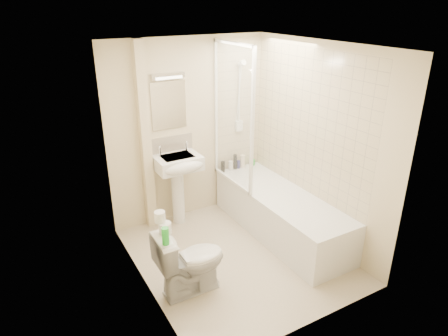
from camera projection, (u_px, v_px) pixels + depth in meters
floor at (237, 256)px, 4.72m from camera, size 2.50×2.50×0.00m
wall_back at (189, 131)px, 5.25m from camera, size 2.20×0.02×2.40m
wall_left at (139, 184)px, 3.75m from camera, size 0.02×2.50×2.40m
wall_right at (317, 145)px, 4.75m from camera, size 0.02×2.50×2.40m
ceiling at (240, 45)px, 3.78m from camera, size 2.20×2.50×0.02m
tile_back at (238, 107)px, 5.50m from camera, size 0.70×0.01×1.75m
tile_right at (308, 123)px, 4.80m from camera, size 0.01×2.10×1.75m
pipe_boxing at (145, 140)px, 4.92m from camera, size 0.12×0.12×2.40m
splashback at (171, 147)px, 5.19m from camera, size 0.60×0.02×0.30m
mirror at (169, 105)px, 4.97m from camera, size 0.46×0.01×0.60m
strip_light at (168, 76)px, 4.81m from camera, size 0.42×0.07×0.07m
bathtub at (280, 213)px, 5.09m from camera, size 0.70×2.10×0.55m
shower_screen at (233, 117)px, 4.98m from camera, size 0.04×0.92×1.80m
shower_fixture at (240, 99)px, 5.41m from camera, size 0.10×0.16×0.99m
pedestal_sink at (179, 171)px, 5.11m from camera, size 0.57×0.51×1.10m
bottle_black_a at (223, 167)px, 5.62m from camera, size 0.06×0.06×0.15m
bottle_white_a at (231, 166)px, 5.68m from camera, size 0.06×0.06×0.13m
bottle_black_b at (235, 162)px, 5.70m from camera, size 0.05×0.05×0.22m
bottle_blue at (238, 164)px, 5.74m from camera, size 0.05×0.05×0.12m
bottle_cream at (242, 161)px, 5.76m from camera, size 0.07×0.07×0.18m
bottle_green at (253, 162)px, 5.86m from camera, size 0.07×0.07×0.08m
toilet at (191, 261)px, 4.04m from camera, size 0.40×0.71×0.72m
toilet_roll_lower at (165, 228)px, 3.83m from camera, size 0.12×0.12×0.11m
toilet_roll_upper at (160, 217)px, 3.80m from camera, size 0.11×0.11×0.11m
green_bottle at (165, 236)px, 3.64m from camera, size 0.07×0.07×0.17m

